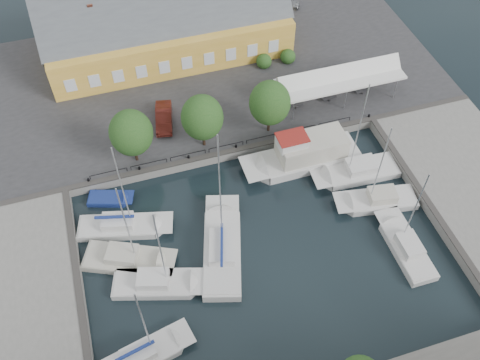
{
  "coord_description": "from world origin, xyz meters",
  "views": [
    {
      "loc": [
        -9.71,
        -25.14,
        41.35
      ],
      "look_at": [
        0.0,
        6.0,
        1.5
      ],
      "focal_mm": 40.0,
      "sensor_mm": 36.0,
      "label": 1
    }
  ],
  "objects_px": {
    "car_red": "(164,117)",
    "center_sailboat": "(222,249)",
    "launch_nw": "(110,200)",
    "east_boat_a": "(356,172)",
    "west_boat_c": "(158,284)",
    "trawler": "(305,155)",
    "west_boat_b": "(128,260)",
    "east_boat_b": "(377,201)",
    "warehouse": "(162,28)",
    "tent_canopy": "(340,79)",
    "west_boat_d": "(144,356)",
    "car_silver": "(285,3)",
    "east_boat_c": "(405,248)",
    "west_boat_a": "(123,227)"
  },
  "relations": [
    {
      "from": "car_red",
      "to": "center_sailboat",
      "type": "bearing_deg",
      "value": -72.98
    },
    {
      "from": "launch_nw",
      "to": "east_boat_a",
      "type": "bearing_deg",
      "value": -9.62
    },
    {
      "from": "west_boat_c",
      "to": "east_boat_a",
      "type": "bearing_deg",
      "value": 16.49
    },
    {
      "from": "car_red",
      "to": "east_boat_a",
      "type": "xyz_separation_m",
      "value": [
        17.01,
        -11.95,
        -1.53
      ]
    },
    {
      "from": "trawler",
      "to": "launch_nw",
      "type": "xyz_separation_m",
      "value": [
        -19.83,
        1.0,
        -0.93
      ]
    },
    {
      "from": "car_red",
      "to": "west_boat_b",
      "type": "relative_size",
      "value": 0.43
    },
    {
      "from": "east_boat_b",
      "to": "warehouse",
      "type": "bearing_deg",
      "value": 117.87
    },
    {
      "from": "warehouse",
      "to": "tent_canopy",
      "type": "relative_size",
      "value": 2.04
    },
    {
      "from": "west_boat_c",
      "to": "tent_canopy",
      "type": "bearing_deg",
      "value": 34.66
    },
    {
      "from": "warehouse",
      "to": "west_boat_d",
      "type": "xyz_separation_m",
      "value": [
        -9.62,
        -36.2,
        -4.16
      ]
    },
    {
      "from": "east_boat_b",
      "to": "west_boat_d",
      "type": "bearing_deg",
      "value": -161.06
    },
    {
      "from": "car_silver",
      "to": "east_boat_c",
      "type": "xyz_separation_m",
      "value": [
        -2.46,
        -37.97,
        -1.4
      ]
    },
    {
      "from": "warehouse",
      "to": "west_boat_c",
      "type": "relative_size",
      "value": 2.56
    },
    {
      "from": "warehouse",
      "to": "west_boat_b",
      "type": "relative_size",
      "value": 2.54
    },
    {
      "from": "east_boat_a",
      "to": "west_boat_d",
      "type": "bearing_deg",
      "value": -152.94
    },
    {
      "from": "trawler",
      "to": "west_boat_a",
      "type": "distance_m",
      "value": 19.35
    },
    {
      "from": "center_sailboat",
      "to": "launch_nw",
      "type": "relative_size",
      "value": 3.1
    },
    {
      "from": "tent_canopy",
      "to": "east_boat_b",
      "type": "relative_size",
      "value": 1.28
    },
    {
      "from": "center_sailboat",
      "to": "tent_canopy",
      "type": "bearing_deg",
      "value": 40.02
    },
    {
      "from": "tent_canopy",
      "to": "east_boat_a",
      "type": "xyz_separation_m",
      "value": [
        -2.22,
        -10.09,
        -3.42
      ]
    },
    {
      "from": "east_boat_a",
      "to": "trawler",
      "type": "bearing_deg",
      "value": 144.58
    },
    {
      "from": "west_boat_a",
      "to": "west_boat_d",
      "type": "height_order",
      "value": "west_boat_a"
    },
    {
      "from": "car_silver",
      "to": "east_boat_c",
      "type": "distance_m",
      "value": 38.07
    },
    {
      "from": "car_red",
      "to": "trawler",
      "type": "xyz_separation_m",
      "value": [
        12.64,
        -8.84,
        -0.77
      ]
    },
    {
      "from": "trawler",
      "to": "east_boat_c",
      "type": "height_order",
      "value": "east_boat_c"
    },
    {
      "from": "center_sailboat",
      "to": "west_boat_b",
      "type": "bearing_deg",
      "value": 170.08
    },
    {
      "from": "trawler",
      "to": "east_boat_c",
      "type": "xyz_separation_m",
      "value": [
        4.77,
        -12.54,
        -0.76
      ]
    },
    {
      "from": "west_boat_a",
      "to": "launch_nw",
      "type": "height_order",
      "value": "west_boat_a"
    },
    {
      "from": "warehouse",
      "to": "car_red",
      "type": "relative_size",
      "value": 5.94
    },
    {
      "from": "east_boat_c",
      "to": "east_boat_a",
      "type": "bearing_deg",
      "value": 92.47
    },
    {
      "from": "west_boat_a",
      "to": "car_silver",
      "type": "bearing_deg",
      "value": 46.87
    },
    {
      "from": "center_sailboat",
      "to": "car_red",
      "type": "bearing_deg",
      "value": 95.46
    },
    {
      "from": "west_boat_b",
      "to": "west_boat_d",
      "type": "height_order",
      "value": "west_boat_b"
    },
    {
      "from": "car_red",
      "to": "west_boat_a",
      "type": "bearing_deg",
      "value": -107.78
    },
    {
      "from": "center_sailboat",
      "to": "trawler",
      "type": "relative_size",
      "value": 1.17
    },
    {
      "from": "east_boat_a",
      "to": "west_boat_b",
      "type": "height_order",
      "value": "east_boat_a"
    },
    {
      "from": "car_silver",
      "to": "center_sailboat",
      "type": "distance_m",
      "value": 37.97
    },
    {
      "from": "warehouse",
      "to": "east_boat_a",
      "type": "relative_size",
      "value": 2.27
    },
    {
      "from": "car_red",
      "to": "west_boat_c",
      "type": "height_order",
      "value": "west_boat_c"
    },
    {
      "from": "east_boat_b",
      "to": "west_boat_a",
      "type": "bearing_deg",
      "value": 169.84
    },
    {
      "from": "center_sailboat",
      "to": "west_boat_a",
      "type": "bearing_deg",
      "value": 147.88
    },
    {
      "from": "tent_canopy",
      "to": "launch_nw",
      "type": "xyz_separation_m",
      "value": [
        -26.41,
        -5.99,
        -3.59
      ]
    },
    {
      "from": "east_boat_a",
      "to": "launch_nw",
      "type": "height_order",
      "value": "east_boat_a"
    },
    {
      "from": "east_boat_a",
      "to": "east_boat_c",
      "type": "relative_size",
      "value": 1.22
    },
    {
      "from": "car_red",
      "to": "east_boat_a",
      "type": "height_order",
      "value": "east_boat_a"
    },
    {
      "from": "east_boat_a",
      "to": "east_boat_b",
      "type": "xyz_separation_m",
      "value": [
        0.35,
        -3.9,
        -0.0
      ]
    },
    {
      "from": "east_boat_c",
      "to": "launch_nw",
      "type": "relative_size",
      "value": 2.19
    },
    {
      "from": "warehouse",
      "to": "west_boat_c",
      "type": "xyz_separation_m",
      "value": [
        -7.25,
        -30.35,
        -4.17
      ]
    },
    {
      "from": "center_sailboat",
      "to": "east_boat_b",
      "type": "height_order",
      "value": "center_sailboat"
    },
    {
      "from": "west_boat_b",
      "to": "west_boat_c",
      "type": "xyz_separation_m",
      "value": [
        2.1,
        -3.14,
        0.0
      ]
    }
  ]
}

